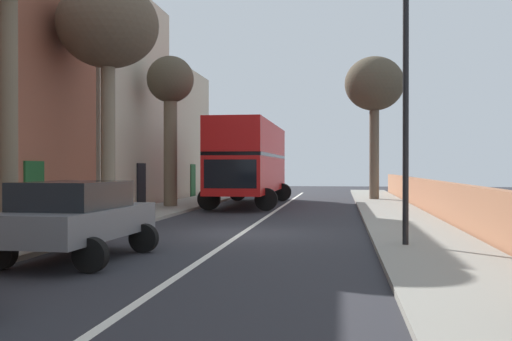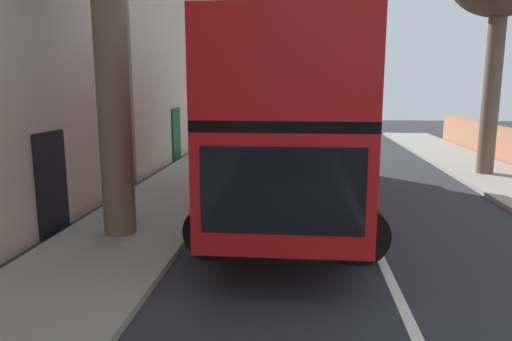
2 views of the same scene
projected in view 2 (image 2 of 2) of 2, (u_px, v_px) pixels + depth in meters
The scene contains 1 object.
double_decker_bus at pixel (291, 113), 11.35m from camera, with size 3.59×10.88×4.06m.
Camera 2 is at (-1.44, 0.77, 3.02)m, focal length 32.79 mm.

